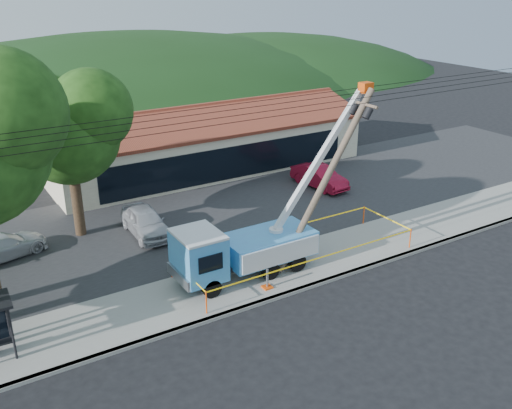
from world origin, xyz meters
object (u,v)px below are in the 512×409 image
object	(u,v)px
utility_truck	(242,247)
leaning_pole	(330,171)
car_red	(319,188)
car_white	(4,259)
car_silver	(147,236)

from	to	relation	value
utility_truck	leaning_pole	xyz separation A→B (m)	(4.40, -0.61, 3.01)
leaning_pole	car_red	bearing A→B (deg)	54.37
car_red	car_white	world-z (taller)	car_red
car_silver	car_white	bearing A→B (deg)	172.92
leaning_pole	car_silver	distance (m)	10.76
car_silver	car_red	xyz separation A→B (m)	(12.40, 1.00, 0.00)
utility_truck	car_white	bearing A→B (deg)	139.74
leaning_pole	car_red	distance (m)	11.13
leaning_pole	car_red	xyz separation A→B (m)	(5.90, 8.24, -4.60)
car_red	leaning_pole	bearing A→B (deg)	-130.73
car_silver	car_white	distance (m)	7.12
utility_truck	car_silver	world-z (taller)	utility_truck
leaning_pole	car_white	xyz separation A→B (m)	(-13.53, 8.34, -4.60)
car_silver	leaning_pole	bearing A→B (deg)	-46.24
utility_truck	car_red	bearing A→B (deg)	36.54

